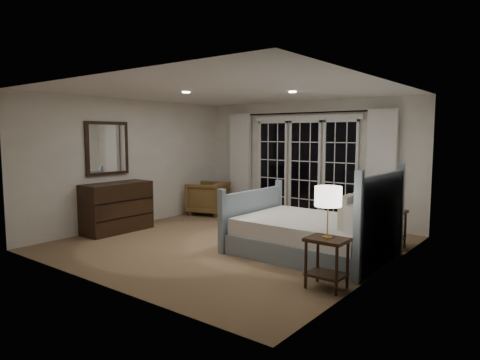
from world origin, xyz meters
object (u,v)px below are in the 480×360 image
Objects in this scene: bed at (314,234)px; lamp_right at (392,183)px; nightstand_right at (390,223)px; lamp_left at (328,197)px; nightstand_left at (327,255)px; dresser at (117,207)px; armchair at (208,198)px.

lamp_right is (0.76, 1.13, 0.72)m from bed.
lamp_right is at bearing 0.00° from nightstand_right.
lamp_left is 2.31m from lamp_right.
lamp_right reaches higher than nightstand_left.
lamp_left is at bearing -55.83° from bed.
lamp_left is 0.47× the size of dresser.
armchair is (-4.24, 0.33, -0.03)m from nightstand_right.
lamp_left is (0.04, -2.31, 0.69)m from nightstand_right.
lamp_right is 4.30m from armchair.
nightstand_right is at bearing 90.93° from nightstand_left.
nightstand_left is 0.74× the size of armchair.
armchair is (-3.48, 1.47, 0.05)m from bed.
bed is 3.64× the size of nightstand_right.
armchair is at bearing 157.09° from bed.
bed reaches higher than nightstand_right.
lamp_left is 4.50m from dresser.
bed is 3.78m from armchair.
nightstand_right is at bearing 67.92° from armchair.
nightstand_left and nightstand_right have the same top height.
nightstand_left is at bearing -89.07° from lamp_right.
armchair reaches higher than nightstand_right.
nightstand_left is at bearing -3.94° from dresser.
nightstand_right is 1.10× the size of lamp_right.
bed is 3.99× the size of lamp_right.
nightstand_left is at bearing -89.07° from nightstand_right.
dresser is at bearing -21.69° from armchair.
armchair is at bearing 175.48° from nightstand_right.
dresser is at bearing 176.06° from lamp_left.
lamp_left is at bearing 0.00° from nightstand_left.
nightstand_left is 1.09× the size of lamp_right.
nightstand_left is 0.47× the size of dresser.
armchair is (-4.24, 0.33, -0.68)m from lamp_right.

